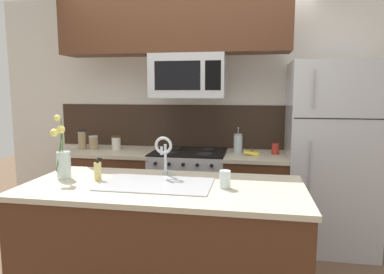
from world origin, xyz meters
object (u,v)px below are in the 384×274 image
Objects in this scene: stove_range at (189,194)px; french_press at (238,143)px; storage_jar_medium at (94,142)px; banana_bunch at (252,153)px; storage_jar_short at (116,143)px; sink_faucet at (164,151)px; microwave at (189,76)px; storage_jar_tall at (82,139)px; dish_soap_bottle at (98,171)px; flower_vase at (63,161)px; coffee_tin at (275,149)px; refrigerator at (330,156)px; drinking_glass at (225,179)px.

stove_range is 0.74m from french_press.
banana_bunch is at bearing -2.41° from storage_jar_medium.
sink_faucet is (0.82, -1.06, 0.12)m from storage_jar_short.
microwave reaches higher than storage_jar_short.
storage_jar_short is 0.56× the size of french_press.
stove_range is 1.32m from storage_jar_tall.
storage_jar_tall is at bearing 121.93° from dish_soap_bottle.
flower_vase reaches higher than storage_jar_short.
storage_jar_short is at bearing 106.71° from dish_soap_bottle.
banana_bunch is 0.26m from coffee_tin.
refrigerator is at bearing -2.55° from french_press.
french_press reaches higher than stove_range.
french_press is (1.32, 0.03, 0.03)m from storage_jar_short.
storage_jar_tall is at bearing -179.63° from stove_range.
storage_jar_medium is 1.28m from flower_vase.
microwave is at bearing 176.54° from banana_bunch.
refrigerator is 12.20× the size of storage_jar_short.
drinking_glass is (-0.41, -1.30, 0.00)m from coffee_tin.
microwave is at bearing -178.33° from refrigerator.
banana_bunch is at bearing -173.97° from refrigerator.
banana_bunch is at bearing -1.63° from storage_jar_tall.
drinking_glass is at bearing -91.30° from french_press.
flower_vase is (-0.71, -0.18, -0.07)m from sink_faucet.
coffee_tin is at bearing 1.60° from storage_jar_tall.
refrigerator is 0.53m from coffee_tin.
sink_faucet is (-0.88, -1.08, 0.14)m from coffee_tin.
microwave is (0.00, -0.02, 1.23)m from stove_range.
refrigerator is at bearing 0.82° from stove_range.
refrigerator is at bearing -0.20° from storage_jar_short.
french_press is at bearing 46.45° from flower_vase.
microwave reaches higher than banana_bunch.
drinking_glass is (1.54, -1.26, -0.01)m from storage_jar_medium.
microwave is 6.25× the size of drinking_glass.
refrigerator is at bearing 0.18° from storage_jar_medium.
french_press is 1.31m from drinking_glass.
stove_range is 3.48× the size of french_press.
coffee_tin is at bearing 43.71° from dish_soap_bottle.
microwave is 1.50m from drinking_glass.
flower_vase is (-0.27, -0.00, 0.06)m from dish_soap_bottle.
coffee_tin is 1.36m from drinking_glass.
microwave reaches higher than drinking_glass.
coffee_tin is at bearing 72.67° from drinking_glass.
dish_soap_bottle reaches higher than storage_jar_medium.
refrigerator is (1.40, 0.04, -0.78)m from microwave.
storage_jar_tall reaches higher than storage_jar_medium.
flower_vase reaches higher than storage_jar_medium.
stove_range is at bearing 90.16° from microwave.
stove_range is 8.45× the size of coffee_tin.
refrigerator reaches higher than drinking_glass.
refrigerator is at bearing 1.67° from microwave.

